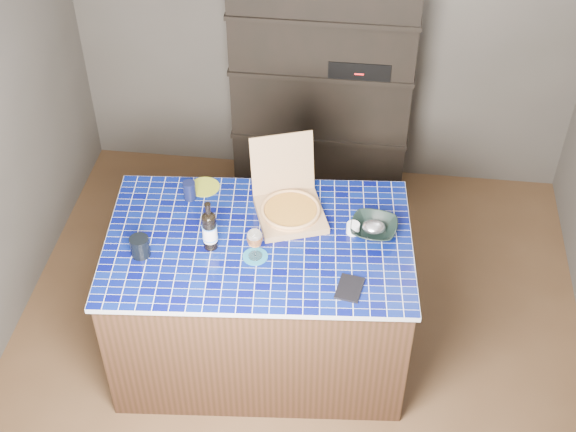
# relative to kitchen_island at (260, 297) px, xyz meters

# --- Properties ---
(room) EXTENTS (3.50, 3.50, 3.50)m
(room) POSITION_rel_kitchen_island_xyz_m (0.20, 0.06, 0.80)
(room) COLOR brown
(room) RESTS_ON ground
(shelving_unit) EXTENTS (1.20, 0.41, 1.80)m
(shelving_unit) POSITION_rel_kitchen_island_xyz_m (0.20, 1.59, 0.45)
(shelving_unit) COLOR black
(shelving_unit) RESTS_ON floor
(kitchen_island) EXTENTS (1.72, 1.18, 0.90)m
(kitchen_island) POSITION_rel_kitchen_island_xyz_m (0.00, 0.00, 0.00)
(kitchen_island) COLOR #42271A
(kitchen_island) RESTS_ON floor
(pizza_box) EXTENTS (0.48, 0.52, 0.39)m
(pizza_box) POSITION_rel_kitchen_island_xyz_m (0.14, 0.22, 0.50)
(pizza_box) COLOR #9E7F51
(pizza_box) RESTS_ON kitchen_island
(mead_bottle) EXTENTS (0.08, 0.08, 0.30)m
(mead_bottle) POSITION_rel_kitchen_island_xyz_m (-0.24, -0.08, 0.57)
(mead_bottle) COLOR black
(mead_bottle) RESTS_ON kitchen_island
(teal_trivet) EXTENTS (0.13, 0.13, 0.01)m
(teal_trivet) POSITION_rel_kitchen_island_xyz_m (0.00, -0.13, 0.45)
(teal_trivet) COLOR #196482
(teal_trivet) RESTS_ON kitchen_island
(wine_glass) EXTENTS (0.08, 0.08, 0.19)m
(wine_glass) POSITION_rel_kitchen_island_xyz_m (0.00, -0.13, 0.58)
(wine_glass) COLOR white
(wine_glass) RESTS_ON teal_trivet
(tumbler) EXTENTS (0.10, 0.10, 0.11)m
(tumbler) POSITION_rel_kitchen_island_xyz_m (-0.59, -0.18, 0.51)
(tumbler) COLOR black
(tumbler) RESTS_ON kitchen_island
(dvd_case) EXTENTS (0.15, 0.19, 0.01)m
(dvd_case) POSITION_rel_kitchen_island_xyz_m (0.51, -0.30, 0.46)
(dvd_case) COLOR black
(dvd_case) RESTS_ON kitchen_island
(bowl) EXTENTS (0.28, 0.28, 0.06)m
(bowl) POSITION_rel_kitchen_island_xyz_m (0.61, 0.14, 0.48)
(bowl) COLOR black
(bowl) RESTS_ON kitchen_island
(foil_contents) EXTENTS (0.13, 0.11, 0.06)m
(foil_contents) POSITION_rel_kitchen_island_xyz_m (0.61, 0.14, 0.49)
(foil_contents) COLOR silver
(foil_contents) RESTS_ON bowl
(white_jar) EXTENTS (0.07, 0.07, 0.06)m
(white_jar) POSITION_rel_kitchen_island_xyz_m (0.50, 0.12, 0.48)
(white_jar) COLOR white
(white_jar) RESTS_ON kitchen_island
(navy_cup) EXTENTS (0.07, 0.07, 0.11)m
(navy_cup) POSITION_rel_kitchen_island_xyz_m (-0.43, 0.30, 0.50)
(navy_cup) COLOR black
(navy_cup) RESTS_ON kitchen_island
(green_trivet) EXTENTS (0.18, 0.18, 0.01)m
(green_trivet) POSITION_rel_kitchen_island_xyz_m (-0.37, 0.40, 0.45)
(green_trivet) COLOR #99A523
(green_trivet) RESTS_ON kitchen_island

